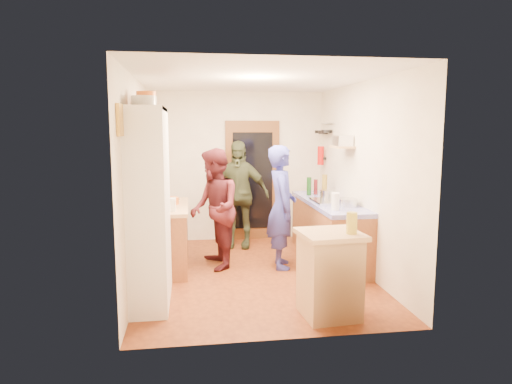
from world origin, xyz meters
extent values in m
cube|color=brown|center=(0.00, 0.00, -0.01)|extent=(3.00, 4.00, 0.02)
cube|color=silver|center=(0.00, 0.00, 2.61)|extent=(3.00, 4.00, 0.02)
cube|color=silver|center=(0.00, 2.01, 1.30)|extent=(3.00, 0.02, 2.60)
cube|color=silver|center=(0.00, -2.01, 1.30)|extent=(3.00, 0.02, 2.60)
cube|color=silver|center=(-1.51, 0.00, 1.30)|extent=(0.02, 4.00, 2.60)
cube|color=silver|center=(1.51, 0.00, 1.30)|extent=(0.02, 4.00, 2.60)
cube|color=brown|center=(0.25, 1.97, 1.05)|extent=(0.95, 0.06, 2.10)
cube|color=black|center=(0.25, 1.94, 1.05)|extent=(0.70, 0.02, 1.70)
cube|color=white|center=(-1.30, -0.80, 1.10)|extent=(0.40, 1.20, 2.20)
cube|color=white|center=(-1.30, -0.80, 2.18)|extent=(0.40, 1.14, 0.04)
cylinder|color=white|center=(-1.30, -1.06, 2.25)|extent=(0.26, 0.26, 0.11)
cylinder|color=orange|center=(-1.30, -0.79, 2.29)|extent=(0.21, 0.21, 0.17)
cylinder|color=orange|center=(-1.30, -0.51, 2.28)|extent=(0.17, 0.17, 0.15)
cube|color=brown|center=(-1.20, 0.45, 0.42)|extent=(0.60, 1.40, 0.85)
cube|color=tan|center=(-1.20, 0.45, 0.88)|extent=(0.64, 1.44, 0.05)
cube|color=white|center=(-1.15, -0.01, 0.98)|extent=(0.23, 0.16, 0.17)
cylinder|color=white|center=(-1.25, 0.27, 1.00)|extent=(0.19, 0.19, 0.19)
cylinder|color=orange|center=(-1.12, 0.53, 0.95)|extent=(0.27, 0.27, 0.10)
cube|color=tan|center=(-1.18, 0.95, 0.91)|extent=(0.35, 0.30, 0.02)
cube|color=brown|center=(1.20, 0.50, 0.42)|extent=(0.60, 2.20, 0.84)
cube|color=#2623BD|center=(1.20, 0.50, 0.87)|extent=(0.62, 2.22, 0.06)
cube|color=silver|center=(1.20, 0.33, 0.92)|extent=(0.55, 0.58, 0.04)
cylinder|color=silver|center=(1.15, 0.44, 1.01)|extent=(0.20, 0.20, 0.13)
cylinder|color=#143F14|center=(1.05, 1.10, 1.05)|extent=(0.08, 0.08, 0.29)
cylinder|color=#591419|center=(1.18, 1.16, 1.02)|extent=(0.06, 0.06, 0.25)
cylinder|color=olive|center=(1.31, 1.10, 1.07)|extent=(0.11, 0.11, 0.33)
cylinder|color=white|center=(1.05, -0.26, 1.01)|extent=(0.13, 0.13, 0.23)
cylinder|color=silver|center=(1.30, -0.01, 0.96)|extent=(0.29, 0.29, 0.11)
cube|color=tan|center=(0.58, -1.52, 0.43)|extent=(0.60, 0.60, 0.86)
cube|color=tan|center=(0.58, -1.52, 0.89)|extent=(0.67, 0.67, 0.05)
cube|color=white|center=(0.53, -1.48, 0.90)|extent=(0.37, 0.31, 0.02)
cylinder|color=#AD9E2D|center=(0.77, -1.63, 1.02)|extent=(0.12, 0.12, 0.22)
cylinder|color=silver|center=(1.46, 1.52, 2.05)|extent=(0.02, 0.65, 0.02)
cylinder|color=black|center=(1.40, 1.35, 1.92)|extent=(0.18, 0.18, 0.05)
cylinder|color=black|center=(1.40, 1.55, 1.90)|extent=(0.16, 0.16, 0.05)
cylinder|color=black|center=(1.40, 1.75, 1.91)|extent=(0.17, 0.17, 0.05)
cube|color=tan|center=(1.37, 0.45, 1.70)|extent=(0.26, 0.42, 0.03)
cube|color=silver|center=(1.37, 0.45, 1.79)|extent=(0.22, 0.30, 0.15)
cube|color=black|center=(1.47, 1.70, 1.45)|extent=(0.06, 0.10, 0.04)
cylinder|color=red|center=(1.41, 1.70, 1.50)|extent=(0.11, 0.11, 0.32)
cube|color=gold|center=(-1.48, -1.55, 2.05)|extent=(0.03, 0.25, 0.30)
imported|color=#313490|center=(0.46, 0.22, 0.87)|extent=(0.46, 0.66, 1.74)
imported|color=#45161B|center=(-0.49, 0.38, 0.85)|extent=(0.75, 0.91, 1.70)
imported|color=#333923|center=(-0.06, 1.44, 0.89)|extent=(1.12, 0.70, 1.77)
camera|label=1|loc=(-0.84, -5.98, 1.98)|focal=32.00mm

